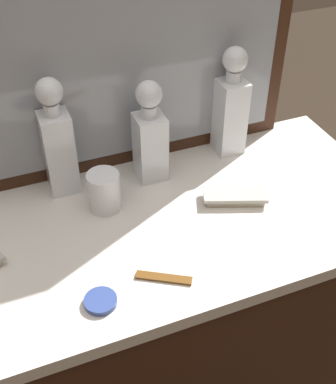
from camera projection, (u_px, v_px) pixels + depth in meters
name	position (u px, v px, depth m)	size (l,w,h in m)	color
dresser	(168.00, 329.00, 1.45)	(1.12, 0.55, 0.86)	#381E11
dresser_mirror	(125.00, 11.00, 1.11)	(0.86, 0.03, 0.80)	#381E11
crystal_decanter_right	(150.00, 141.00, 1.24)	(0.07, 0.07, 0.27)	white
crystal_decanter_center	(58.00, 148.00, 1.19)	(0.07, 0.07, 0.30)	white
crystal_decanter_rear	(230.00, 111.00, 1.32)	(0.07, 0.07, 0.30)	white
crystal_tumbler_far_left	(104.00, 193.00, 1.18)	(0.08, 0.08, 0.10)	white
silver_brush_far_right	(234.00, 196.00, 1.22)	(0.16, 0.11, 0.02)	#B7A88C
porcelain_dish	(101.00, 301.00, 0.99)	(0.07, 0.07, 0.01)	#33478C
tortoiseshell_comb	(164.00, 278.00, 1.04)	(0.11, 0.08, 0.01)	brown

